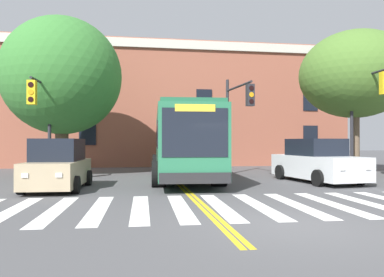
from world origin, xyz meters
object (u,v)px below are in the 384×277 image
(traffic_light_near_corner, at_px, (365,103))
(street_tree_curbside_large, at_px, (355,75))
(city_bus, at_px, (182,142))
(car_white_far_lane, at_px, (317,162))
(street_tree_curbside_small, at_px, (62,76))
(traffic_light_overhead, at_px, (237,110))
(car_tan_near_lane, at_px, (58,166))
(traffic_light_far_corner, at_px, (42,109))

(traffic_light_near_corner, height_order, street_tree_curbside_large, street_tree_curbside_large)
(city_bus, distance_m, car_white_far_lane, 6.19)
(street_tree_curbside_large, height_order, street_tree_curbside_small, street_tree_curbside_small)
(traffic_light_overhead, distance_m, street_tree_curbside_large, 7.21)
(city_bus, height_order, traffic_light_overhead, traffic_light_overhead)
(traffic_light_overhead, bearing_deg, car_white_far_lane, -45.63)
(traffic_light_near_corner, distance_m, street_tree_curbside_large, 2.90)
(car_white_far_lane, distance_m, traffic_light_near_corner, 4.50)
(car_tan_near_lane, height_order, traffic_light_near_corner, traffic_light_near_corner)
(car_tan_near_lane, xyz_separation_m, traffic_light_overhead, (7.78, 3.80, 2.45))
(traffic_light_near_corner, height_order, street_tree_curbside_small, street_tree_curbside_small)
(car_white_far_lane, height_order, traffic_light_overhead, traffic_light_overhead)
(traffic_light_far_corner, bearing_deg, car_tan_near_lane, -68.16)
(car_white_far_lane, xyz_separation_m, street_tree_curbside_large, (4.08, 3.59, 4.54))
(car_white_far_lane, relative_size, traffic_light_near_corner, 0.89)
(traffic_light_near_corner, height_order, traffic_light_far_corner, traffic_light_near_corner)
(car_white_far_lane, bearing_deg, car_tan_near_lane, -174.84)
(car_white_far_lane, xyz_separation_m, traffic_light_near_corner, (3.24, 1.47, 2.75))
(city_bus, relative_size, car_white_far_lane, 2.33)
(city_bus, height_order, street_tree_curbside_large, street_tree_curbside_large)
(city_bus, distance_m, street_tree_curbside_large, 10.34)
(city_bus, xyz_separation_m, car_tan_near_lane, (-5.02, -3.57, -0.89))
(street_tree_curbside_large, bearing_deg, car_tan_near_lane, -162.75)
(street_tree_curbside_large, bearing_deg, street_tree_curbside_small, 174.70)
(traffic_light_near_corner, height_order, traffic_light_overhead, traffic_light_near_corner)
(city_bus, xyz_separation_m, traffic_light_overhead, (2.76, 0.23, 1.56))
(traffic_light_near_corner, distance_m, street_tree_curbside_small, 15.29)
(car_tan_near_lane, xyz_separation_m, street_tree_curbside_large, (14.64, 4.55, 4.55))
(car_white_far_lane, relative_size, street_tree_curbside_large, 0.62)
(street_tree_curbside_large, bearing_deg, city_bus, -174.21)
(car_white_far_lane, bearing_deg, traffic_light_far_corner, 168.60)
(car_tan_near_lane, height_order, car_white_far_lane, car_white_far_lane)
(car_white_far_lane, relative_size, street_tree_curbside_small, 0.60)
(car_white_far_lane, relative_size, traffic_light_overhead, 0.97)
(traffic_light_overhead, height_order, street_tree_curbside_small, street_tree_curbside_small)
(car_white_far_lane, bearing_deg, street_tree_curbside_small, 156.42)
(car_white_far_lane, height_order, street_tree_curbside_large, street_tree_curbside_large)
(car_tan_near_lane, distance_m, street_tree_curbside_small, 7.44)
(street_tree_curbside_large, bearing_deg, traffic_light_near_corner, -111.60)
(traffic_light_near_corner, distance_m, traffic_light_overhead, 6.19)
(car_white_far_lane, bearing_deg, street_tree_curbside_large, 41.36)
(traffic_light_far_corner, bearing_deg, street_tree_curbside_small, 82.25)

